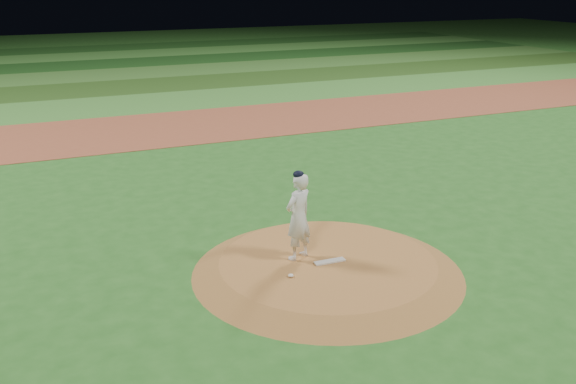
{
  "coord_description": "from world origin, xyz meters",
  "views": [
    {
      "loc": [
        -5.47,
        -10.54,
        5.76
      ],
      "look_at": [
        0.0,
        2.0,
        1.1
      ],
      "focal_mm": 40.0,
      "sensor_mm": 36.0,
      "label": 1
    }
  ],
  "objects_px": {
    "pitchers_mound": "(327,266)",
    "pitcher_on_mound": "(298,216)",
    "rosin_bag": "(291,276)",
    "pitching_rubber": "(330,261)"
  },
  "relations": [
    {
      "from": "pitchers_mound",
      "to": "pitcher_on_mound",
      "type": "distance_m",
      "value": 1.21
    },
    {
      "from": "pitchers_mound",
      "to": "rosin_bag",
      "type": "xyz_separation_m",
      "value": [
        -0.98,
        -0.37,
        0.15
      ]
    },
    {
      "from": "rosin_bag",
      "to": "pitcher_on_mound",
      "type": "bearing_deg",
      "value": 56.56
    },
    {
      "from": "rosin_bag",
      "to": "pitchers_mound",
      "type": "bearing_deg",
      "value": 20.9
    },
    {
      "from": "pitchers_mound",
      "to": "rosin_bag",
      "type": "height_order",
      "value": "rosin_bag"
    },
    {
      "from": "pitchers_mound",
      "to": "pitching_rubber",
      "type": "distance_m",
      "value": 0.16
    },
    {
      "from": "pitching_rubber",
      "to": "rosin_bag",
      "type": "xyz_separation_m",
      "value": [
        -0.99,
        -0.3,
        0.01
      ]
    },
    {
      "from": "rosin_bag",
      "to": "pitcher_on_mound",
      "type": "height_order",
      "value": "pitcher_on_mound"
    },
    {
      "from": "pitchers_mound",
      "to": "pitching_rubber",
      "type": "xyz_separation_m",
      "value": [
        0.01,
        -0.07,
        0.14
      ]
    },
    {
      "from": "pitching_rubber",
      "to": "rosin_bag",
      "type": "relative_size",
      "value": 5.99
    }
  ]
}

